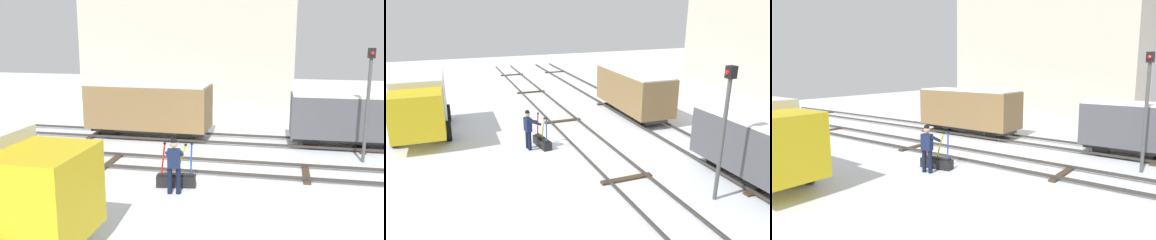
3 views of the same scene
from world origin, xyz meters
TOP-DOWN VIEW (x-y plane):
  - ground_plane at (0.00, 0.00)m, footprint 60.00×60.00m
  - track_main_line at (0.00, 0.00)m, footprint 44.00×1.94m
  - track_siding_near at (0.00, 4.01)m, footprint 44.00×1.94m
  - switch_lever_frame at (-0.55, -1.93)m, footprint 1.28×0.56m
  - rail_worker at (-0.47, -2.52)m, footprint 0.61×0.70m
  - delivery_truck at (-4.04, -6.77)m, footprint 5.39×2.58m
  - signal_post at (5.67, 1.97)m, footprint 0.24×0.32m
  - freight_car_back_track at (-3.29, 4.01)m, footprint 5.58×2.11m
  - freight_car_near_switch at (5.43, 4.01)m, footprint 4.90×2.03m

SIDE VIEW (x-z plane):
  - ground_plane at x=0.00m, z-range 0.00..0.00m
  - track_main_line at x=0.00m, z-range 0.02..0.20m
  - track_siding_near at x=0.00m, z-range 0.02..0.20m
  - switch_lever_frame at x=-0.55m, z-range -0.48..0.97m
  - rail_worker at x=-0.47m, z-range 0.11..1.84m
  - freight_car_near_switch at x=5.43m, z-range 0.18..2.45m
  - freight_car_back_track at x=-3.29m, z-range 0.18..2.66m
  - delivery_truck at x=-4.04m, z-range 0.20..2.92m
  - signal_post at x=5.67m, z-range 0.45..4.67m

